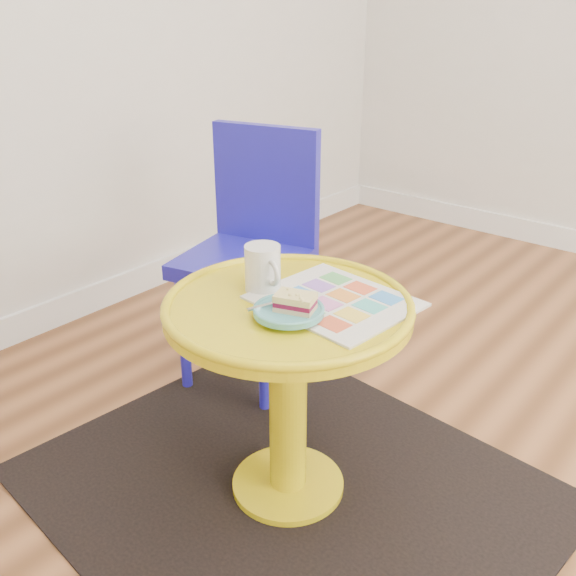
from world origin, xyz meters
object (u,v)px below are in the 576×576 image
Objects in this scene: chair at (253,240)px; side_table at (288,361)px; newspaper at (334,301)px; mug at (263,267)px; plate at (289,311)px.

side_table is at bearing -53.91° from chair.
newspaper reaches higher than side_table.
mug is 0.76× the size of plate.
chair is 2.44× the size of newspaper.
side_table is 4.86× the size of mug.
chair is at bearing 156.63° from mug.
side_table is at bearing -130.93° from newspaper.
side_table is 1.71× the size of newspaper.
newspaper is 0.14m from plate.
chair is 6.94× the size of mug.
side_table is 3.70× the size of plate.
mug is (0.40, -0.39, 0.14)m from chair.
side_table is at bearing 130.67° from plate.
newspaper is at bearing 76.92° from plate.
newspaper is at bearing 38.63° from mug.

